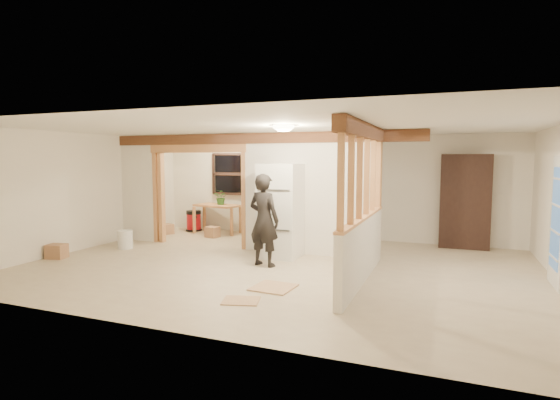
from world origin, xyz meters
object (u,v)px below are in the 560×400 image
at_px(work_table, 217,219).
at_px(shop_vac, 194,221).
at_px(woman, 264,220).
at_px(bookshelf, 465,202).
at_px(refrigerator, 281,211).

height_order(work_table, shop_vac, work_table).
distance_m(woman, work_table, 3.82).
height_order(woman, bookshelf, bookshelf).
bearing_deg(shop_vac, refrigerator, -31.75).
bearing_deg(bookshelf, work_table, -177.70).
height_order(woman, shop_vac, woman).
bearing_deg(work_table, refrigerator, -25.88).
height_order(refrigerator, shop_vac, refrigerator).
bearing_deg(woman, work_table, -35.13).
height_order(refrigerator, woman, refrigerator).
bearing_deg(work_table, shop_vac, -173.29).
distance_m(woman, shop_vac, 4.44).
relative_size(refrigerator, shop_vac, 3.27).
distance_m(refrigerator, bookshelf, 4.10).
bearing_deg(bookshelf, woman, -138.50).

